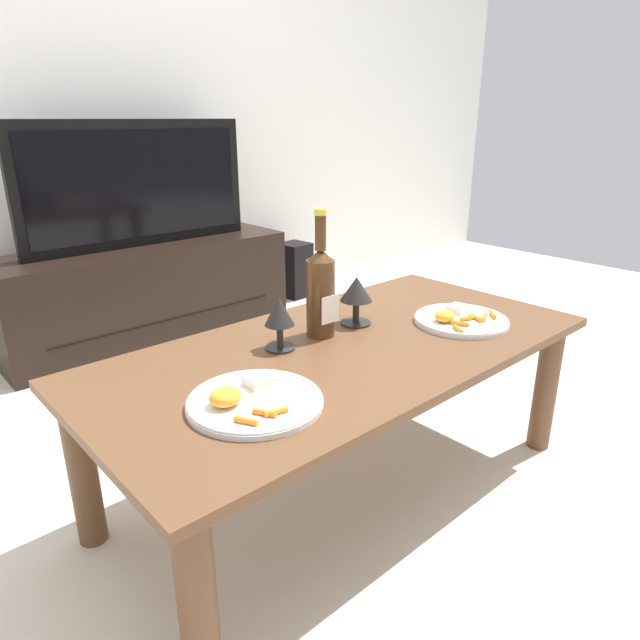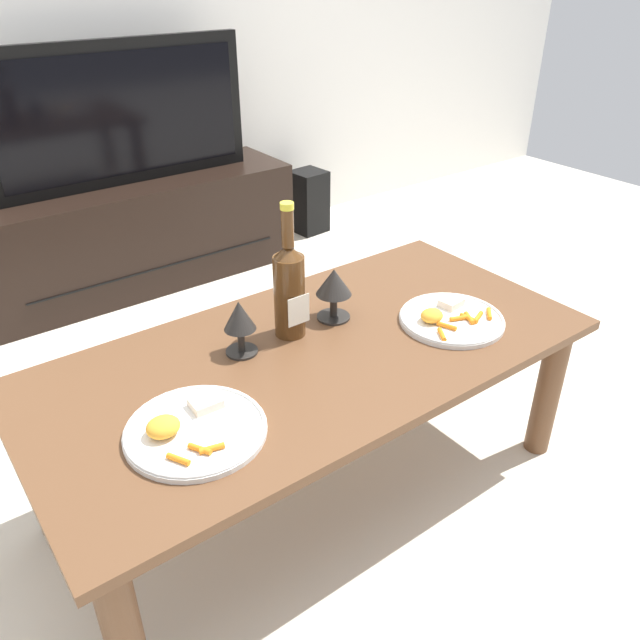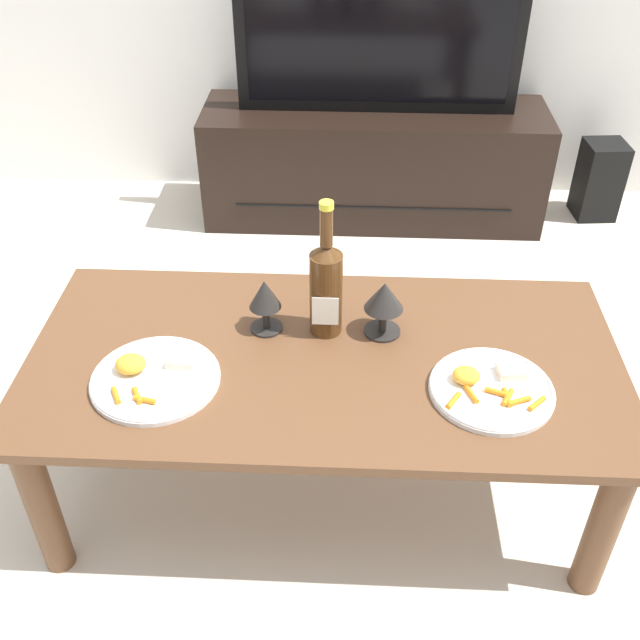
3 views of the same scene
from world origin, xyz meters
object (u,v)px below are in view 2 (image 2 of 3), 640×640
tv_stand (139,233)px  tv_screen (120,114)px  goblet_left (240,319)px  goblet_right (334,285)px  dining_table (314,374)px  wine_bottle (288,287)px  floor_speaker (309,202)px  dinner_plate_left (193,429)px  dinner_plate_right (451,318)px

tv_stand → tv_screen: bearing=-90.0°
goblet_left → goblet_right: size_ratio=0.98×
dining_table → wine_bottle: 0.23m
floor_speaker → goblet_left: (-1.22, -1.43, 0.38)m
tv_screen → wine_bottle: 1.40m
dinner_plate_left → dinner_plate_right: size_ratio=1.05×
tv_stand → goblet_right: 1.43m
tv_stand → goblet_right: goblet_right is taller
tv_stand → tv_screen: 0.51m
goblet_left → dinner_plate_right: bearing=-21.4°
floor_speaker → goblet_left: size_ratio=2.30×
goblet_right → goblet_left: bearing=180.0°
tv_screen → dinner_plate_left: (-0.51, -1.59, -0.27)m
dinner_plate_left → goblet_left: bearing=41.0°
floor_speaker → goblet_right: goblet_right is taller
tv_screen → floor_speaker: bearing=2.2°
floor_speaker → dinner_plate_left: (-1.45, -1.63, 0.30)m
goblet_left → dinner_plate_right: goblet_left is taller
tv_stand → tv_screen: size_ratio=1.28×
wine_bottle → dinner_plate_left: 0.44m
dinner_plate_right → dinner_plate_left: bearing=179.9°
tv_stand → dinner_plate_left: dinner_plate_left is taller
goblet_left → dinner_plate_left: 0.32m
tv_stand → floor_speaker: tv_stand is taller
dining_table → floor_speaker: 1.88m
tv_screen → goblet_right: size_ratio=7.51×
dining_table → dinner_plate_left: 0.40m
tv_screen → goblet_left: (-0.28, -1.39, -0.19)m
goblet_left → goblet_right: 0.28m
wine_bottle → floor_speaker: bearing=52.7°
floor_speaker → tv_stand: bearing=176.7°
dining_table → tv_screen: size_ratio=1.29×
floor_speaker → goblet_left: 1.92m
goblet_right → tv_stand: bearing=89.9°
tv_stand → goblet_left: (-0.28, -1.39, 0.31)m
dining_table → goblet_left: bearing=146.1°
dining_table → tv_stand: 1.50m
wine_bottle → dinner_plate_right: (0.37, -0.20, -0.12)m
goblet_left → dinner_plate_left: goblet_left is taller
goblet_left → tv_stand: bearing=78.5°
wine_bottle → goblet_right: (0.14, -0.00, -0.04)m
goblet_right → dinner_plate_left: bearing=-158.6°
goblet_right → dinner_plate_right: size_ratio=0.52×
tv_stand → goblet_right: size_ratio=9.57×
goblet_right → dinner_plate_left: (-0.51, -0.20, -0.09)m
tv_screen → goblet_right: bearing=-90.1°
wine_bottle → goblet_left: bearing=-179.0°
tv_stand → floor_speaker: (0.94, 0.03, -0.07)m
tv_stand → dinner_plate_left: bearing=-107.9°
tv_stand → goblet_left: goblet_left is taller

